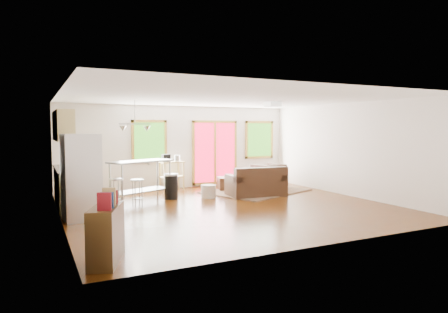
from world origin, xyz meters
name	(u,v)px	position (x,y,z in m)	size (l,w,h in m)	color
floor	(229,207)	(0.00, 0.00, -0.01)	(7.50, 7.00, 0.02)	#371A05
ceiling	(230,98)	(0.00, 0.00, 2.61)	(7.50, 7.00, 0.02)	white
back_wall	(180,147)	(0.00, 3.51, 1.30)	(7.50, 0.02, 2.60)	silver
left_wall	(60,158)	(-3.76, 0.00, 1.30)	(0.02, 7.00, 2.60)	silver
right_wall	(349,150)	(3.76, 0.00, 1.30)	(0.02, 7.00, 2.60)	silver
front_wall	(328,165)	(0.00, -3.51, 1.30)	(7.50, 0.02, 2.60)	silver
window_left	(149,141)	(-1.00, 3.46, 1.50)	(1.10, 0.05, 1.30)	#2A5F16
french_doors	(215,152)	(1.20, 3.46, 1.10)	(1.60, 0.05, 2.10)	red
window_right	(259,140)	(2.90, 3.46, 1.50)	(1.10, 0.05, 1.30)	#2A5F16
rug	(256,191)	(1.79, 1.77, 0.01)	(2.83, 2.18, 0.03)	#4C5F3E
loveseat	(257,184)	(1.38, 1.06, 0.33)	(1.63, 1.02, 0.83)	black
coffee_table	(254,178)	(1.88, 2.03, 0.38)	(1.27, 1.02, 0.44)	#37230D
armchair	(268,174)	(2.53, 2.27, 0.43)	(0.83, 0.78, 0.85)	black
ottoman	(228,183)	(1.15, 2.42, 0.20)	(0.59, 0.59, 0.40)	black
pouf	(209,191)	(0.06, 1.39, 0.18)	(0.40, 0.40, 0.35)	beige
vase	(255,174)	(1.82, 1.93, 0.52)	(0.24, 0.25, 0.32)	silver
book	(267,174)	(2.01, 1.55, 0.53)	(0.20, 0.03, 0.27)	maroon
cabinets	(68,169)	(-3.49, 1.70, 0.93)	(0.64, 2.24, 2.30)	tan
refrigerator	(82,177)	(-3.34, 0.16, 0.89)	(0.78, 0.75, 1.78)	#B7BABC
island	(141,173)	(-1.72, 1.67, 0.73)	(1.81, 1.29, 1.06)	#B7BABC
cup	(149,163)	(-1.54, 1.53, 1.01)	(0.11, 0.09, 0.11)	white
bar_stool_a	(116,186)	(-2.48, 1.04, 0.53)	(0.39, 0.39, 0.71)	#B7BABC
bar_stool_b	(137,186)	(-1.98, 1.01, 0.49)	(0.34, 0.34, 0.67)	#B7BABC
trash_can	(171,186)	(-0.91, 1.65, 0.34)	(0.45, 0.45, 0.68)	black
kitchen_cart	(171,165)	(-0.41, 3.18, 0.75)	(0.76, 0.52, 1.10)	tan
bookshelf	(106,233)	(-3.35, -2.82, 0.42)	(0.66, 0.97, 1.06)	#37230D
ceiling_flush	(273,104)	(1.60, 0.60, 2.53)	(0.35, 0.35, 0.12)	white
pendant_light	(135,128)	(-1.90, 1.50, 1.90)	(0.80, 0.18, 0.79)	gray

